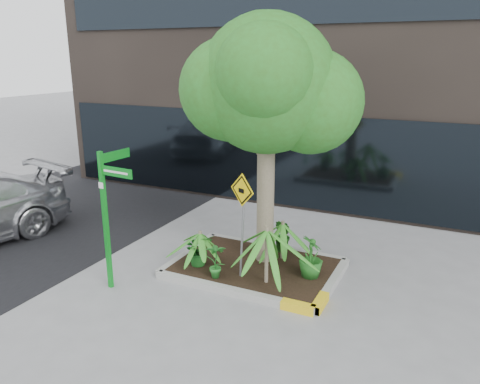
% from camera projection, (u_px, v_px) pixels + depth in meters
% --- Properties ---
extents(ground, '(80.00, 80.00, 0.00)m').
position_uv_depth(ground, '(240.00, 275.00, 9.37)').
color(ground, gray).
rests_on(ground, ground).
extents(asphalt_road, '(7.00, 80.00, 0.01)m').
position_uv_depth(asphalt_road, '(13.00, 226.00, 12.08)').
color(asphalt_road, black).
rests_on(asphalt_road, ground).
extents(planter, '(3.35, 2.36, 0.15)m').
position_uv_depth(planter, '(256.00, 267.00, 9.49)').
color(planter, '#9E9E99').
rests_on(planter, ground).
extents(tree, '(3.39, 3.01, 5.09)m').
position_uv_depth(tree, '(268.00, 84.00, 8.78)').
color(tree, gray).
rests_on(tree, ground).
extents(palm_front, '(1.25, 1.25, 1.39)m').
position_uv_depth(palm_front, '(267.00, 230.00, 8.49)').
color(palm_front, gray).
rests_on(palm_front, ground).
extents(palm_left, '(0.84, 0.84, 0.93)m').
position_uv_depth(palm_left, '(200.00, 233.00, 9.27)').
color(palm_left, gray).
rests_on(palm_left, ground).
extents(palm_back, '(0.92, 0.92, 1.02)m').
position_uv_depth(palm_back, '(283.00, 224.00, 9.61)').
color(palm_back, gray).
rests_on(palm_back, ground).
extents(shrub_a, '(0.79, 0.79, 0.64)m').
position_uv_depth(shrub_a, '(199.00, 250.00, 9.42)').
color(shrub_a, '#1A5E1E').
rests_on(shrub_a, planter).
extents(shrub_b, '(0.62, 0.62, 0.81)m').
position_uv_depth(shrub_b, '(311.00, 257.00, 8.88)').
color(shrub_b, '#1E5F1C').
rests_on(shrub_b, planter).
extents(shrub_c, '(0.50, 0.50, 0.72)m').
position_uv_depth(shrub_c, '(216.00, 260.00, 8.86)').
color(shrub_c, '#247727').
rests_on(shrub_c, planter).
extents(shrub_d, '(0.58, 0.58, 0.75)m').
position_uv_depth(shrub_d, '(283.00, 236.00, 10.02)').
color(shrub_d, '#21601B').
rests_on(shrub_d, planter).
extents(street_sign_post, '(0.78, 0.79, 2.63)m').
position_uv_depth(street_sign_post, '(108.00, 206.00, 8.47)').
color(street_sign_post, '#0C8C1F').
rests_on(street_sign_post, ground).
extents(cattle_sign, '(0.58, 0.27, 2.03)m').
position_uv_depth(cattle_sign, '(242.00, 208.00, 8.66)').
color(cattle_sign, slate).
rests_on(cattle_sign, ground).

